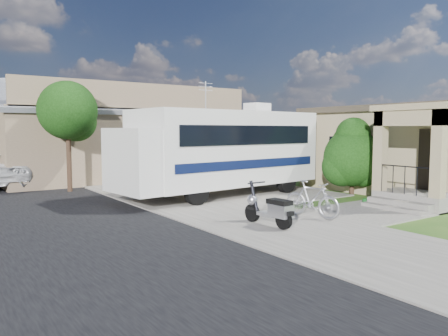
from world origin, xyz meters
TOP-DOWN VIEW (x-y plane):
  - ground at (0.00, 0.00)m, footprint 120.00×120.00m
  - sidewalk_slab at (-1.00, 10.00)m, footprint 4.00×80.00m
  - driveway_slab at (1.50, 4.50)m, footprint 7.00×6.00m
  - walk_slab at (3.00, -1.00)m, footprint 4.00×3.00m
  - house at (8.88, 1.43)m, footprint 9.47×7.80m
  - warehouse at (0.00, 13.97)m, footprint 12.50×8.40m
  - street_tree_a at (-3.70, 9.05)m, footprint 2.44×2.40m
  - street_tree_b at (-3.70, 19.05)m, footprint 2.44×2.40m
  - street_tree_c at (-3.70, 28.05)m, footprint 2.44×2.40m
  - motorhome at (0.68, 4.38)m, footprint 8.61×3.45m
  - shrub at (5.26, 1.86)m, footprint 2.50×2.38m
  - scooter at (-1.38, -0.90)m, footprint 0.60×1.72m
  - bicycle at (0.35, -0.70)m, footprint 0.87×1.82m
  - garden_hose at (3.82, -0.02)m, footprint 0.37×0.37m

SIDE VIEW (x-z plane):
  - ground at x=0.00m, z-range 0.00..0.00m
  - driveway_slab at x=1.50m, z-range 0.00..0.05m
  - walk_slab at x=3.00m, z-range 0.00..0.05m
  - sidewalk_slab at x=-1.00m, z-range 0.00..0.06m
  - garden_hose at x=3.82m, z-range 0.00..0.16m
  - scooter at x=-1.38m, z-range -0.06..1.07m
  - bicycle at x=0.35m, z-range 0.00..1.06m
  - shrub at x=5.26m, z-range 0.04..3.10m
  - house at x=8.88m, z-range 0.00..3.55m
  - motorhome at x=0.68m, z-range -0.30..4.00m
  - warehouse at x=0.00m, z-range -0.53..4.51m
  - street_tree_c at x=-3.70m, z-range 0.89..5.32m
  - street_tree_a at x=-3.70m, z-range 0.96..5.54m
  - street_tree_b at x=-3.70m, z-range 1.03..5.76m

